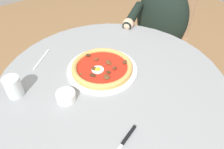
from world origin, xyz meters
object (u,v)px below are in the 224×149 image
(water_glass, at_px, (14,88))
(fork_utensil, at_px, (42,59))
(diner_person, at_px, (158,42))
(dining_table, at_px, (112,105))
(steak_knife, at_px, (124,142))
(ramekin_capers, at_px, (66,96))
(pizza_on_plate, at_px, (102,68))
(cafe_chair_diner, at_px, (163,34))

(water_glass, relative_size, fork_utensil, 0.68)
(diner_person, bearing_deg, dining_table, 115.84)
(steak_knife, height_order, fork_utensil, steak_knife)
(diner_person, bearing_deg, ramekin_capers, 109.31)
(pizza_on_plate, height_order, water_glass, water_glass)
(pizza_on_plate, xyz_separation_m, fork_utensil, (0.25, 0.20, -0.01))
(dining_table, distance_m, pizza_on_plate, 0.21)
(fork_utensil, xyz_separation_m, cafe_chair_diner, (0.06, -1.01, -0.26))
(dining_table, xyz_separation_m, steak_knife, (-0.28, 0.16, 0.18))
(dining_table, height_order, fork_utensil, fork_utensil)
(ramekin_capers, bearing_deg, cafe_chair_diner, -69.99)
(water_glass, xyz_separation_m, steak_knife, (-0.44, -0.22, -0.04))
(water_glass, distance_m, steak_knife, 0.49)
(pizza_on_plate, distance_m, diner_person, 0.79)
(dining_table, bearing_deg, steak_knife, 150.31)
(cafe_chair_diner, bearing_deg, fork_utensil, 93.54)
(water_glass, distance_m, cafe_chair_diner, 1.25)
(ramekin_capers, xyz_separation_m, diner_person, (0.32, -0.91, -0.27))
(steak_knife, height_order, ramekin_capers, ramekin_capers)
(steak_knife, distance_m, diner_person, 1.08)
(steak_knife, bearing_deg, ramekin_capers, 12.43)
(pizza_on_plate, height_order, fork_utensil, pizza_on_plate)
(dining_table, relative_size, water_glass, 11.40)
(pizza_on_plate, bearing_deg, water_glass, 76.65)
(ramekin_capers, bearing_deg, water_glass, 45.58)
(dining_table, xyz_separation_m, ramekin_capers, (0.02, 0.22, 0.20))
(pizza_on_plate, relative_size, ramekin_capers, 4.20)
(pizza_on_plate, distance_m, fork_utensil, 0.32)
(ramekin_capers, distance_m, fork_utensil, 0.32)
(fork_utensil, distance_m, cafe_chair_diner, 1.04)
(diner_person, height_order, cafe_chair_diner, diner_person)
(water_glass, bearing_deg, ramekin_capers, -134.42)
(diner_person, bearing_deg, cafe_chair_diner, -65.01)
(dining_table, height_order, water_glass, water_glass)
(pizza_on_plate, relative_size, diner_person, 0.29)
(ramekin_capers, xyz_separation_m, cafe_chair_diner, (0.38, -1.04, -0.28))
(dining_table, bearing_deg, water_glass, 66.14)
(steak_knife, bearing_deg, cafe_chair_diner, -55.50)
(dining_table, distance_m, water_glass, 0.46)
(steak_knife, bearing_deg, fork_utensil, 3.51)
(dining_table, xyz_separation_m, cafe_chair_diner, (0.39, -0.82, -0.08))
(dining_table, bearing_deg, cafe_chair_diner, -64.29)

